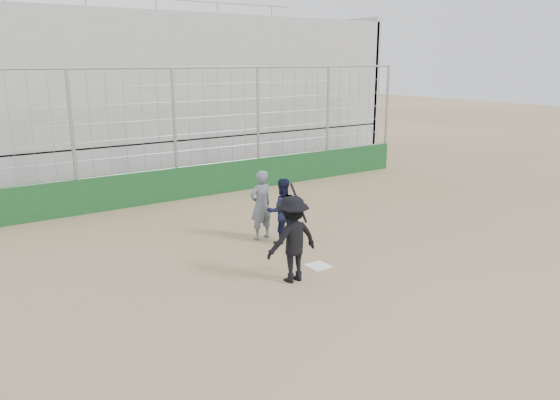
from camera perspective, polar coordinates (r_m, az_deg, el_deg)
ground at (r=11.57m, az=3.98°, el=-6.94°), size 90.00×90.00×0.00m
home_plate at (r=11.57m, az=3.98°, el=-6.89°), size 0.44×0.44×0.02m
backstop at (r=17.12m, az=-10.76°, el=3.20°), size 18.10×0.25×4.04m
bleachers at (r=21.47m, az=-16.55°, el=10.38°), size 20.25×6.70×6.98m
batter_at_plate at (r=10.56m, az=1.31°, el=-4.09°), size 1.11×0.76×1.87m
catcher_crouched at (r=12.83m, az=0.21°, el=-2.26°), size 0.87×0.74×1.07m
umpire at (r=13.08m, az=-2.00°, el=-0.89°), size 0.65×0.45×1.52m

